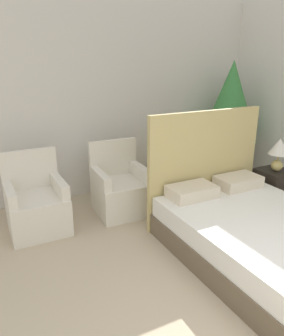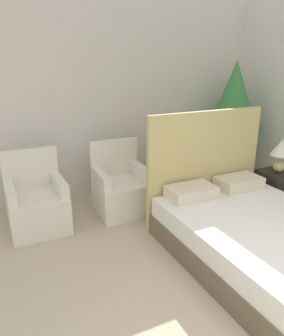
{
  "view_description": "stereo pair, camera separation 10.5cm",
  "coord_description": "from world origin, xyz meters",
  "px_view_note": "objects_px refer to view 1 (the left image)",
  "views": [
    {
      "loc": [
        -1.53,
        -0.68,
        2.02
      ],
      "look_at": [
        0.23,
        2.75,
        0.7
      ],
      "focal_mm": 35.0,
      "sensor_mm": 36.0,
      "label": 1
    },
    {
      "loc": [
        -1.43,
        -0.73,
        2.02
      ],
      "look_at": [
        0.23,
        2.75,
        0.7
      ],
      "focal_mm": 35.0,
      "sensor_mm": 36.0,
      "label": 2
    }
  ],
  "objects_px": {
    "bed": "(261,234)",
    "table_lamp": "(279,150)",
    "armchair_near_window_left": "(37,208)",
    "potted_palm": "(231,105)",
    "armchair_near_window_right": "(121,192)",
    "nightstand": "(273,190)"
  },
  "relations": [
    {
      "from": "table_lamp",
      "to": "potted_palm",
      "type": "bearing_deg",
      "value": 81.6
    },
    {
      "from": "nightstand",
      "to": "table_lamp",
      "type": "relative_size",
      "value": 1.27
    },
    {
      "from": "potted_palm",
      "to": "nightstand",
      "type": "relative_size",
      "value": 3.49
    },
    {
      "from": "potted_palm",
      "to": "table_lamp",
      "type": "height_order",
      "value": "potted_palm"
    },
    {
      "from": "bed",
      "to": "table_lamp",
      "type": "height_order",
      "value": "bed"
    },
    {
      "from": "armchair_near_window_left",
      "to": "table_lamp",
      "type": "height_order",
      "value": "table_lamp"
    },
    {
      "from": "armchair_near_window_left",
      "to": "nightstand",
      "type": "bearing_deg",
      "value": -16.8
    },
    {
      "from": "nightstand",
      "to": "table_lamp",
      "type": "distance_m",
      "value": 0.58
    },
    {
      "from": "armchair_near_window_left",
      "to": "armchair_near_window_right",
      "type": "height_order",
      "value": "same"
    },
    {
      "from": "armchair_near_window_right",
      "to": "nightstand",
      "type": "relative_size",
      "value": 1.67
    },
    {
      "from": "potted_palm",
      "to": "armchair_near_window_right",
      "type": "bearing_deg",
      "value": -171.98
    },
    {
      "from": "armchair_near_window_right",
      "to": "nightstand",
      "type": "xyz_separation_m",
      "value": [
        1.9,
        -0.88,
        -0.01
      ]
    },
    {
      "from": "armchair_near_window_right",
      "to": "nightstand",
      "type": "bearing_deg",
      "value": -22.45
    },
    {
      "from": "armchair_near_window_right",
      "to": "table_lamp",
      "type": "distance_m",
      "value": 2.17
    },
    {
      "from": "armchair_near_window_right",
      "to": "potted_palm",
      "type": "height_order",
      "value": "potted_palm"
    },
    {
      "from": "armchair_near_window_right",
      "to": "potted_palm",
      "type": "relative_size",
      "value": 0.48
    },
    {
      "from": "armchair_near_window_left",
      "to": "table_lamp",
      "type": "bearing_deg",
      "value": -17.12
    },
    {
      "from": "armchair_near_window_left",
      "to": "potted_palm",
      "type": "xyz_separation_m",
      "value": [
        3.17,
        0.29,
        1.0
      ]
    },
    {
      "from": "potted_palm",
      "to": "table_lamp",
      "type": "xyz_separation_m",
      "value": [
        -0.18,
        -1.19,
        -0.43
      ]
    },
    {
      "from": "bed",
      "to": "armchair_near_window_right",
      "type": "height_order",
      "value": "bed"
    },
    {
      "from": "armchair_near_window_left",
      "to": "potted_palm",
      "type": "relative_size",
      "value": 0.48
    },
    {
      "from": "armchair_near_window_left",
      "to": "armchair_near_window_right",
      "type": "bearing_deg",
      "value": -0.47
    }
  ]
}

